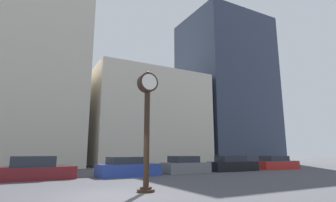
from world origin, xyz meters
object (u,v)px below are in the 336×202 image
(car_black, at_px, (232,165))
(street_clock, at_px, (147,117))
(car_blue, at_px, (128,168))
(car_red, at_px, (276,163))
(car_grey, at_px, (185,166))
(car_maroon, at_px, (35,170))

(car_black, bearing_deg, street_clock, -144.60)
(car_blue, bearing_deg, car_black, -0.57)
(car_black, bearing_deg, car_red, 3.23)
(car_grey, xyz_separation_m, car_red, (10.93, 0.13, -0.03))
(car_blue, relative_size, car_red, 0.94)
(car_black, bearing_deg, car_maroon, -178.31)
(car_blue, bearing_deg, car_grey, 1.24)
(car_maroon, xyz_separation_m, car_blue, (5.91, -0.43, -0.03))
(street_clock, height_order, car_red, street_clock)
(street_clock, relative_size, car_blue, 1.21)
(car_red, bearing_deg, car_blue, -175.90)
(car_black, height_order, car_red, car_black)
(car_black, distance_m, car_red, 5.88)
(car_blue, relative_size, car_black, 0.95)
(car_maroon, relative_size, car_blue, 1.04)
(car_grey, bearing_deg, car_red, -1.06)
(street_clock, bearing_deg, car_black, 33.38)
(street_clock, xyz_separation_m, car_grey, (6.94, 7.89, -2.66))
(car_black, bearing_deg, car_blue, -176.08)
(car_grey, relative_size, car_black, 0.84)
(street_clock, height_order, car_black, street_clock)
(car_maroon, xyz_separation_m, car_black, (16.03, -0.09, -0.02))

